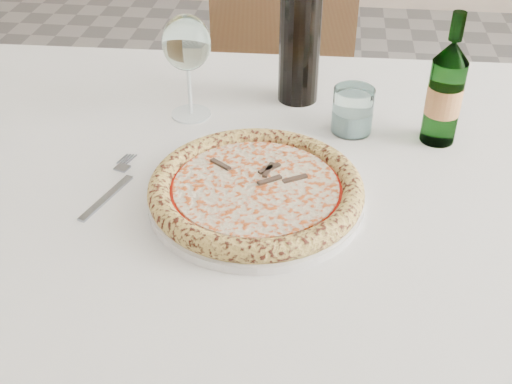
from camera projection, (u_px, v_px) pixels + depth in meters
dining_table at (263, 206)px, 1.11m from camera, size 1.61×0.97×0.76m
chair_far at (281, 81)px, 1.84m from camera, size 0.44×0.44×0.93m
plate at (256, 198)px, 0.98m from camera, size 0.33×0.33×0.02m
pizza at (256, 189)px, 0.97m from camera, size 0.33×0.33×0.03m
fork at (112, 187)px, 1.02m from camera, size 0.05×0.18×0.00m
wine_glass at (187, 45)px, 1.13m from camera, size 0.09×0.09×0.19m
tumbler at (352, 113)px, 1.15m from camera, size 0.07×0.07×0.08m
beer_bottle at (445, 92)px, 1.08m from camera, size 0.06×0.06×0.23m
wine_bottle at (300, 33)px, 1.19m from camera, size 0.08×0.08×0.32m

